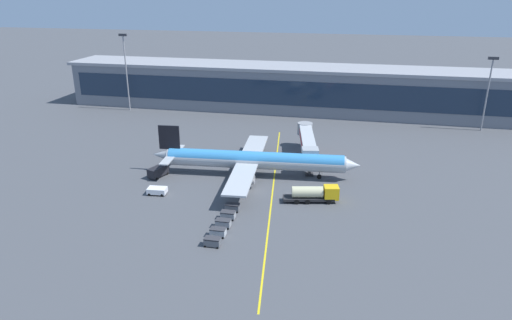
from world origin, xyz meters
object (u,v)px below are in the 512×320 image
at_px(fuel_tanker, 315,193).
at_px(pushback_tug, 158,190).
at_px(crew_van, 158,171).
at_px(baggage_cart_4, 233,207).
at_px(main_airliner, 254,160).
at_px(baggage_cart_2, 223,223).
at_px(baggage_cart_0, 212,242).
at_px(baggage_cart_3, 228,215).
at_px(baggage_cart_1, 218,232).

distance_m(fuel_tanker, pushback_tug, 31.70).
height_order(crew_van, baggage_cart_4, crew_van).
height_order(main_airliner, crew_van, main_airliner).
height_order(main_airliner, baggage_cart_2, main_airliner).
height_order(fuel_tanker, baggage_cart_2, fuel_tanker).
xyz_separation_m(baggage_cart_0, baggage_cart_4, (-0.09, 12.80, 0.00)).
xyz_separation_m(crew_van, baggage_cart_3, (20.57, -15.89, -0.53)).
relative_size(baggage_cart_1, baggage_cart_2, 1.00).
xyz_separation_m(pushback_tug, baggage_cart_1, (16.93, -13.60, -0.07)).
bearing_deg(main_airliner, baggage_cart_4, -90.08).
height_order(pushback_tug, baggage_cart_1, baggage_cart_1).
bearing_deg(fuel_tanker, baggage_cart_4, -153.23).
bearing_deg(pushback_tug, baggage_cart_2, -31.60).
bearing_deg(main_airliner, crew_van, -165.66).
relative_size(pushback_tug, baggage_cart_2, 1.50).
distance_m(main_airliner, crew_van, 21.37).
height_order(main_airliner, baggage_cart_0, main_airliner).
bearing_deg(main_airliner, baggage_cart_1, -89.91).
bearing_deg(crew_van, baggage_cart_4, -31.70).
xyz_separation_m(crew_van, baggage_cart_4, (20.55, -12.69, -0.53)).
bearing_deg(crew_van, baggage_cart_0, -51.01).
xyz_separation_m(main_airliner, fuel_tanker, (14.62, -10.56, -1.95)).
distance_m(pushback_tug, baggage_cart_4, 17.33).
bearing_deg(baggage_cart_0, main_airliner, 90.12).
distance_m(crew_van, baggage_cart_3, 26.00).
relative_size(pushback_tug, baggage_cart_1, 1.50).
distance_m(main_airliner, pushback_tug, 22.09).
bearing_deg(baggage_cart_1, fuel_tanker, 49.36).
bearing_deg(main_airliner, fuel_tanker, -35.84).
bearing_deg(baggage_cart_1, baggage_cart_2, 90.40).
bearing_deg(main_airliner, baggage_cart_2, -89.96).
bearing_deg(baggage_cart_2, crew_van, 137.17).
distance_m(crew_van, baggage_cart_1, 30.36).
xyz_separation_m(main_airliner, pushback_tug, (-16.88, -13.95, -2.85)).
relative_size(main_airliner, baggage_cart_0, 17.47).
bearing_deg(fuel_tanker, baggage_cart_0, -125.79).
bearing_deg(pushback_tug, baggage_cart_3, -23.09).
bearing_deg(baggage_cart_4, baggage_cart_1, -89.60).
height_order(pushback_tug, baggage_cart_4, baggage_cart_4).
bearing_deg(baggage_cart_2, baggage_cart_3, 90.40).
height_order(fuel_tanker, crew_van, fuel_tanker).
relative_size(main_airliner, baggage_cart_1, 17.47).
relative_size(crew_van, baggage_cart_2, 2.03).
bearing_deg(baggage_cart_2, baggage_cart_0, -89.60).
bearing_deg(baggage_cart_2, main_airliner, 90.04).
distance_m(main_airliner, baggage_cart_4, 18.19).
distance_m(main_airliner, baggage_cart_1, 27.70).
relative_size(main_airliner, pushback_tug, 11.66).
bearing_deg(baggage_cart_3, pushback_tug, 156.91).
height_order(main_airliner, baggage_cart_1, main_airliner).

